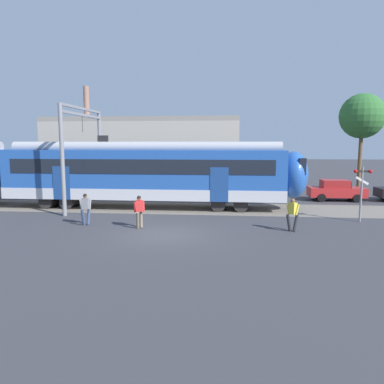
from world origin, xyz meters
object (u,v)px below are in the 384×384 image
at_px(commuter_train, 20,173).
at_px(crossing_signal, 362,185).
at_px(pedestrian_grey, 86,207).
at_px(pedestrian_yellow, 293,212).
at_px(pedestrian_red, 139,209).
at_px(parked_car_red, 336,190).

bearing_deg(commuter_train, crossing_signal, -8.67).
height_order(pedestrian_grey, pedestrian_yellow, same).
xyz_separation_m(pedestrian_red, crossing_signal, (11.55, 2.68, 1.05)).
xyz_separation_m(commuter_train, pedestrian_red, (9.60, -5.90, -1.29)).
relative_size(parked_car_red, crossing_signal, 1.33).
xyz_separation_m(commuter_train, parked_car_red, (21.94, 4.32, -1.47)).
relative_size(commuter_train, parked_car_red, 9.50).
relative_size(commuter_train, crossing_signal, 12.68).
distance_m(pedestrian_red, parked_car_red, 16.03).
bearing_deg(crossing_signal, pedestrian_red, -166.95).
relative_size(pedestrian_grey, pedestrian_yellow, 1.00).
height_order(pedestrian_yellow, parked_car_red, pedestrian_yellow).
distance_m(commuter_train, pedestrian_red, 11.34).
height_order(pedestrian_grey, crossing_signal, crossing_signal).
distance_m(pedestrian_red, crossing_signal, 11.91).
bearing_deg(parked_car_red, pedestrian_grey, -147.37).
distance_m(commuter_train, crossing_signal, 21.40).
bearing_deg(crossing_signal, parked_car_red, 84.01).
bearing_deg(crossing_signal, pedestrian_grey, -171.18).
xyz_separation_m(commuter_train, pedestrian_grey, (6.65, -5.47, -1.29)).
bearing_deg(pedestrian_grey, pedestrian_red, -8.27).
relative_size(commuter_train, pedestrian_yellow, 22.83).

